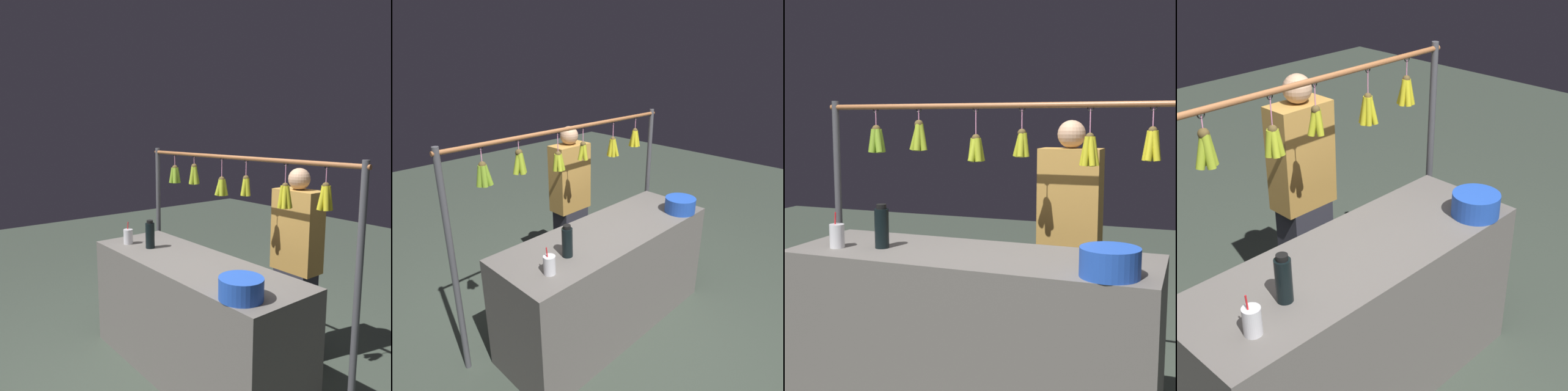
% 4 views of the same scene
% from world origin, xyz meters
% --- Properties ---
extents(market_counter, '(1.91, 0.65, 0.91)m').
position_xyz_m(market_counter, '(0.00, 0.00, 0.46)').
color(market_counter, '#66605B').
rests_on(market_counter, ground).
extents(display_rack, '(2.26, 0.12, 1.71)m').
position_xyz_m(display_rack, '(0.01, -0.42, 1.24)').
color(display_rack, '#4C4C51').
rests_on(display_rack, ground).
extents(water_bottle, '(0.08, 0.08, 0.24)m').
position_xyz_m(water_bottle, '(0.49, 0.06, 1.02)').
color(water_bottle, black).
rests_on(water_bottle, market_counter).
extents(blue_bucket, '(0.27, 0.27, 0.13)m').
position_xyz_m(blue_bucket, '(-0.73, 0.20, 0.98)').
color(blue_bucket, blue).
rests_on(blue_bucket, market_counter).
extents(drink_cup, '(0.08, 0.08, 0.19)m').
position_xyz_m(drink_cup, '(0.72, 0.14, 0.97)').
color(drink_cup, silver).
rests_on(drink_cup, market_counter).
extents(vendor_person, '(0.38, 0.20, 1.59)m').
position_xyz_m(vendor_person, '(-0.34, -0.81, 0.79)').
color(vendor_person, '#2D2D38').
rests_on(vendor_person, ground).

